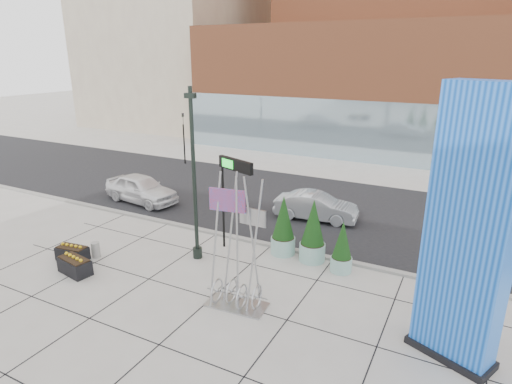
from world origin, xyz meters
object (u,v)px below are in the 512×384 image
at_px(blue_pylon, 469,237).
at_px(overhead_street_sign, 237,171).
at_px(lamp_post, 195,192).
at_px(car_white_west, 141,189).
at_px(car_silver_mid, 316,207).
at_px(concrete_bollard, 96,250).
at_px(public_art_sculpture, 237,273).

relative_size(blue_pylon, overhead_street_sign, 1.83).
bearing_deg(lamp_post, car_white_west, 147.64).
xyz_separation_m(overhead_street_sign, car_silver_mid, (1.87, 5.19, -3.00)).
bearing_deg(car_silver_mid, lamp_post, 149.15).
distance_m(lamp_post, car_white_west, 8.85).
height_order(lamp_post, concrete_bollard, lamp_post).
height_order(blue_pylon, overhead_street_sign, blue_pylon).
relative_size(car_white_west, car_silver_mid, 1.11).
distance_m(public_art_sculpture, overhead_street_sign, 5.19).
height_order(blue_pylon, car_white_west, blue_pylon).
bearing_deg(car_white_west, overhead_street_sign, -102.91).
relative_size(concrete_bollard, car_white_west, 0.14).
distance_m(concrete_bollard, car_white_west, 7.41).
relative_size(concrete_bollard, car_silver_mid, 0.16).
bearing_deg(car_white_west, car_silver_mid, -71.24).
bearing_deg(lamp_post, overhead_street_sign, 51.80).
xyz_separation_m(blue_pylon, public_art_sculpture, (-6.93, -0.61, -2.55)).
bearing_deg(lamp_post, car_silver_mid, 65.49).
bearing_deg(car_white_west, lamp_post, -115.19).
bearing_deg(car_white_west, concrete_bollard, -146.63).
height_order(car_white_west, car_silver_mid, car_white_west).
bearing_deg(overhead_street_sign, concrete_bollard, -125.29).
bearing_deg(blue_pylon, car_silver_mid, 154.26).
height_order(public_art_sculpture, overhead_street_sign, public_art_sculpture).
relative_size(lamp_post, concrete_bollard, 10.45).
xyz_separation_m(lamp_post, car_silver_mid, (3.06, 6.70, -2.29)).
bearing_deg(lamp_post, concrete_bollard, -152.82).
xyz_separation_m(concrete_bollard, car_silver_mid, (7.04, 8.75, 0.38)).
relative_size(blue_pylon, lamp_post, 1.08).
bearing_deg(public_art_sculpture, overhead_street_sign, 115.38).
bearing_deg(blue_pylon, public_art_sculpture, -151.12).
distance_m(blue_pylon, public_art_sculpture, 7.41).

